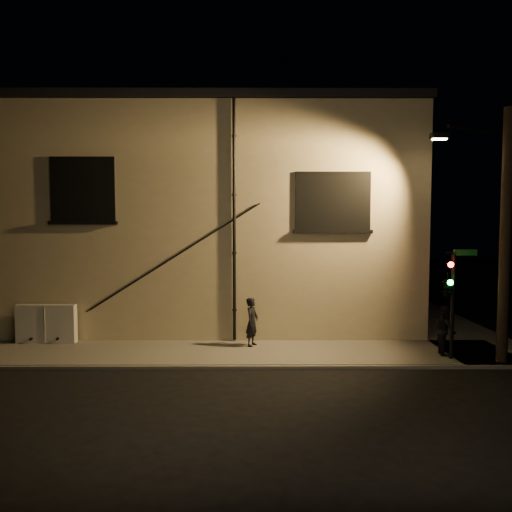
{
  "coord_description": "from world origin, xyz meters",
  "views": [
    {
      "loc": [
        -1.14,
        -14.27,
        4.25
      ],
      "look_at": [
        -1.06,
        1.8,
        3.17
      ],
      "focal_mm": 35.0,
      "sensor_mm": 36.0,
      "label": 1
    }
  ],
  "objects_px": {
    "utility_cabinet": "(47,324)",
    "streetlamp_pole": "(502,231)",
    "traffic_signal": "(448,286)",
    "pedestrian_b": "(445,330)",
    "pedestrian_a": "(252,322)"
  },
  "relations": [
    {
      "from": "traffic_signal",
      "to": "streetlamp_pole",
      "type": "bearing_deg",
      "value": -5.11
    },
    {
      "from": "pedestrian_b",
      "to": "streetlamp_pole",
      "type": "distance_m",
      "value": 3.45
    },
    {
      "from": "utility_cabinet",
      "to": "pedestrian_a",
      "type": "height_order",
      "value": "pedestrian_a"
    },
    {
      "from": "utility_cabinet",
      "to": "pedestrian_a",
      "type": "bearing_deg",
      "value": -3.93
    },
    {
      "from": "utility_cabinet",
      "to": "traffic_signal",
      "type": "xyz_separation_m",
      "value": [
        12.93,
        -2.21,
        1.57
      ]
    },
    {
      "from": "pedestrian_a",
      "to": "pedestrian_b",
      "type": "height_order",
      "value": "pedestrian_a"
    },
    {
      "from": "pedestrian_b",
      "to": "traffic_signal",
      "type": "height_order",
      "value": "traffic_signal"
    },
    {
      "from": "utility_cabinet",
      "to": "streetlamp_pole",
      "type": "bearing_deg",
      "value": -9.22
    },
    {
      "from": "utility_cabinet",
      "to": "pedestrian_b",
      "type": "height_order",
      "value": "pedestrian_b"
    },
    {
      "from": "traffic_signal",
      "to": "streetlamp_pole",
      "type": "height_order",
      "value": "streetlamp_pole"
    },
    {
      "from": "utility_cabinet",
      "to": "traffic_signal",
      "type": "height_order",
      "value": "traffic_signal"
    },
    {
      "from": "streetlamp_pole",
      "to": "traffic_signal",
      "type": "bearing_deg",
      "value": 174.89
    },
    {
      "from": "traffic_signal",
      "to": "pedestrian_b",
      "type": "bearing_deg",
      "value": 71.83
    },
    {
      "from": "pedestrian_a",
      "to": "pedestrian_b",
      "type": "relative_size",
      "value": 1.05
    },
    {
      "from": "utility_cabinet",
      "to": "streetlamp_pole",
      "type": "height_order",
      "value": "streetlamp_pole"
    }
  ]
}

